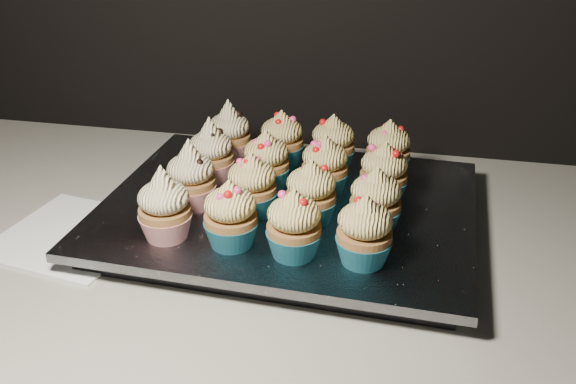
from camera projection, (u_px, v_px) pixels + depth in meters
The scene contains 20 objects.
worktop at pixel (421, 262), 0.82m from camera, with size 2.44×0.64×0.04m, color beige.
napkin at pixel (73, 235), 0.83m from camera, with size 0.17×0.17×0.00m, color white.
baking_tray at pixel (288, 218), 0.85m from camera, with size 0.44×0.34×0.02m, color black.
foil_lining at pixel (288, 207), 0.84m from camera, with size 0.48×0.37×0.01m, color silver.
cupcake_0 at pixel (164, 207), 0.75m from camera, with size 0.06×0.06×0.10m.
cupcake_1 at pixel (231, 216), 0.73m from camera, with size 0.06×0.06×0.08m.
cupcake_2 at pixel (294, 226), 0.71m from camera, with size 0.06×0.06×0.08m.
cupcake_3 at pixel (364, 232), 0.70m from camera, with size 0.06×0.06×0.08m.
cupcake_4 at pixel (191, 178), 0.82m from camera, with size 0.06×0.06×0.10m.
cupcake_5 at pixel (252, 186), 0.80m from camera, with size 0.06×0.06×0.08m.
cupcake_6 at pixel (311, 194), 0.78m from camera, with size 0.06×0.06×0.08m.
cupcake_7 at pixel (375, 202), 0.76m from camera, with size 0.06×0.06×0.08m.
cupcake_8 at pixel (211, 154), 0.88m from camera, with size 0.06×0.06×0.10m.
cupcake_9 at pixel (266, 162), 0.87m from camera, with size 0.06×0.06×0.08m.
cupcake_10 at pixel (325, 167), 0.85m from camera, with size 0.06×0.06×0.08m.
cupcake_11 at pixel (384, 174), 0.83m from camera, with size 0.06×0.06×0.08m.
cupcake_12 at pixel (229, 134), 0.95m from camera, with size 0.06×0.06×0.10m.
cupcake_13 at pixel (282, 140), 0.93m from camera, with size 0.06×0.06×0.08m.
cupcake_14 at pixel (333, 145), 0.92m from camera, with size 0.06×0.06×0.08m.
cupcake_15 at pixel (388, 150), 0.90m from camera, with size 0.06×0.06×0.08m.
Camera 1 is at (-0.03, 1.00, 1.33)m, focal length 40.00 mm.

